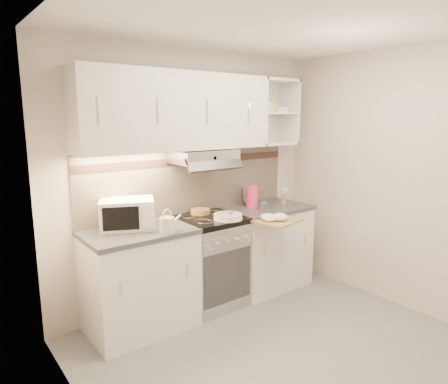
% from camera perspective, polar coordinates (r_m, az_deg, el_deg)
% --- Properties ---
extents(ground, '(3.00, 3.00, 0.00)m').
position_cam_1_polar(ground, '(3.46, 9.47, -21.87)').
color(ground, gray).
rests_on(ground, ground).
extents(room_shell, '(3.04, 2.84, 2.52)m').
position_cam_1_polar(room_shell, '(3.18, 5.56, 6.58)').
color(room_shell, beige).
rests_on(room_shell, ground).
extents(base_cabinet_left, '(0.90, 0.60, 0.86)m').
position_cam_1_polar(base_cabinet_left, '(3.66, -11.91, -12.44)').
color(base_cabinet_left, white).
rests_on(base_cabinet_left, ground).
extents(worktop_left, '(0.92, 0.62, 0.04)m').
position_cam_1_polar(worktop_left, '(3.51, -12.19, -5.66)').
color(worktop_left, '#47474C').
rests_on(worktop_left, base_cabinet_left).
extents(base_cabinet_right, '(0.90, 0.60, 0.86)m').
position_cam_1_polar(base_cabinet_right, '(4.46, 5.89, -7.97)').
color(base_cabinet_right, white).
rests_on(base_cabinet_right, ground).
extents(worktop_right, '(0.92, 0.62, 0.04)m').
position_cam_1_polar(worktop_right, '(4.33, 6.01, -2.32)').
color(worktop_right, '#47474C').
rests_on(worktop_right, base_cabinet_right).
extents(electric_range, '(0.60, 0.60, 0.90)m').
position_cam_1_polar(electric_range, '(4.00, -2.06, -9.82)').
color(electric_range, '#B7B7BC').
rests_on(electric_range, ground).
extents(microwave, '(0.55, 0.49, 0.25)m').
position_cam_1_polar(microwave, '(3.56, -13.63, -3.03)').
color(microwave, white).
rests_on(microwave, worktop_left).
extents(watering_can, '(0.24, 0.13, 0.20)m').
position_cam_1_polar(watering_can, '(3.37, -8.04, -4.55)').
color(watering_can, silver).
rests_on(watering_can, worktop_left).
extents(plate_stack, '(0.27, 0.27, 0.06)m').
position_cam_1_polar(plate_stack, '(3.77, 0.57, -3.53)').
color(plate_stack, white).
rests_on(plate_stack, electric_range).
extents(bread_loaf, '(0.19, 0.19, 0.05)m').
position_cam_1_polar(bread_loaf, '(3.99, -3.39, -2.78)').
color(bread_loaf, olive).
rests_on(bread_loaf, electric_range).
extents(pink_pitcher, '(0.13, 0.12, 0.24)m').
position_cam_1_polar(pink_pitcher, '(4.25, 4.08, -0.65)').
color(pink_pitcher, '#FF286A').
rests_on(pink_pitcher, worktop_right).
extents(glass_jar, '(0.11, 0.11, 0.20)m').
position_cam_1_polar(glass_jar, '(4.40, 3.45, -0.48)').
color(glass_jar, white).
rests_on(glass_jar, worktop_right).
extents(spice_jar, '(0.06, 0.06, 0.08)m').
position_cam_1_polar(spice_jar, '(4.17, 5.71, -1.97)').
color(spice_jar, silver).
rests_on(spice_jar, worktop_right).
extents(spray_bottle, '(0.08, 0.08, 0.21)m').
position_cam_1_polar(spray_bottle, '(4.38, 8.54, -0.89)').
color(spray_bottle, '#FD95C7').
rests_on(spray_bottle, worktop_right).
extents(cutting_board, '(0.47, 0.44, 0.02)m').
position_cam_1_polar(cutting_board, '(3.87, 7.54, -4.07)').
color(cutting_board, '#B1784F').
rests_on(cutting_board, base_cabinet_right).
extents(dish_towel, '(0.28, 0.24, 0.07)m').
position_cam_1_polar(dish_towel, '(3.83, 7.30, -3.50)').
color(dish_towel, white).
rests_on(dish_towel, cutting_board).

